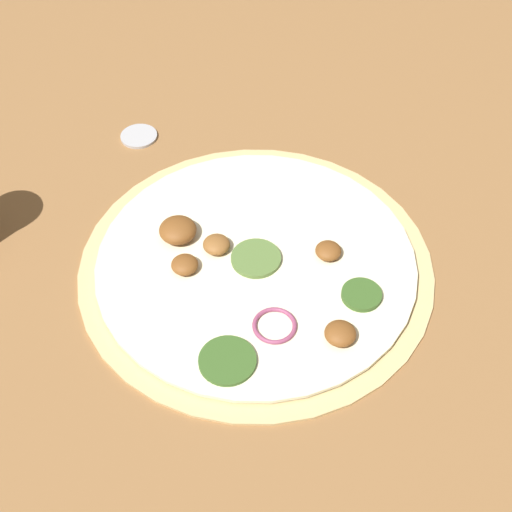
% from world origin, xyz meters
% --- Properties ---
extents(ground_plane, '(3.00, 3.00, 0.00)m').
position_xyz_m(ground_plane, '(0.00, 0.00, 0.00)').
color(ground_plane, olive).
extents(pizza, '(0.37, 0.37, 0.03)m').
position_xyz_m(pizza, '(-0.00, -0.00, 0.01)').
color(pizza, '#D6B77A').
rests_on(pizza, ground_plane).
extents(loose_cap, '(0.04, 0.04, 0.01)m').
position_xyz_m(loose_cap, '(-0.17, 0.19, 0.00)').
color(loose_cap, '#B2B2B7').
rests_on(loose_cap, ground_plane).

